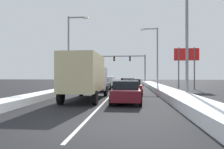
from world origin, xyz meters
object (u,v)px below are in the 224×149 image
object	(u,v)px
sedan_maroon_right_lane_nearest	(126,92)
suv_white_center_lane_third	(108,81)
sedan_red_right_lane_second	(132,87)
sedan_charcoal_center_lane_second	(101,85)
sedan_green_right_lane_third	(128,84)
street_lamp_left_mid	(71,47)
traffic_light_gantry	(128,62)
street_lamp_right_mid	(155,52)
street_lamp_right_near	(182,33)
roadside_sign_right	(186,59)
box_truck_center_lane_nearest	(86,75)

from	to	relation	value
sedan_maroon_right_lane_nearest	suv_white_center_lane_third	distance (m)	17.11
sedan_red_right_lane_second	sedan_charcoal_center_lane_second	distance (m)	5.27
sedan_green_right_lane_third	street_lamp_left_mid	world-z (taller)	street_lamp_left_mid
sedan_green_right_lane_third	sedan_charcoal_center_lane_second	distance (m)	3.68
traffic_light_gantry	street_lamp_right_mid	xyz separation A→B (m)	(4.32, -12.55, 0.59)
street_lamp_right_near	street_lamp_right_mid	bearing A→B (deg)	91.52
sedan_green_right_lane_third	street_lamp_left_mid	xyz separation A→B (m)	(-7.23, -0.61, 4.76)
suv_white_center_lane_third	traffic_light_gantry	size ratio (longest dim) A/B	0.46
street_lamp_right_mid	street_lamp_left_mid	size ratio (longest dim) A/B	0.96
sedan_red_right_lane_second	street_lamp_right_mid	bearing A→B (deg)	71.66
sedan_maroon_right_lane_nearest	sedan_green_right_lane_third	xyz separation A→B (m)	(-0.06, 11.77, 0.00)
sedan_maroon_right_lane_nearest	suv_white_center_lane_third	bearing A→B (deg)	100.87
street_lamp_right_near	roadside_sign_right	world-z (taller)	street_lamp_right_near
street_lamp_left_mid	traffic_light_gantry	bearing A→B (deg)	69.03
sedan_green_right_lane_third	box_truck_center_lane_nearest	size ratio (longest dim) A/B	0.63
suv_white_center_lane_third	street_lamp_left_mid	bearing A→B (deg)	-125.72
suv_white_center_lane_third	street_lamp_left_mid	distance (m)	8.29
street_lamp_right_mid	sedan_maroon_right_lane_nearest	bearing A→B (deg)	-103.38
street_lamp_left_mid	box_truck_center_lane_nearest	bearing A→B (deg)	-67.01
sedan_red_right_lane_second	sedan_green_right_lane_third	bearing A→B (deg)	94.42
suv_white_center_lane_third	street_lamp_right_mid	xyz separation A→B (m)	(7.19, -0.12, 4.30)
street_lamp_left_mid	sedan_maroon_right_lane_nearest	bearing A→B (deg)	-56.86
sedan_red_right_lane_second	sedan_green_right_lane_third	xyz separation A→B (m)	(-0.45, 5.86, 0.00)
sedan_green_right_lane_third	street_lamp_right_near	distance (m)	11.33
sedan_charcoal_center_lane_second	roadside_sign_right	xyz separation A→B (m)	(10.75, 3.38, 3.25)
sedan_green_right_lane_third	traffic_light_gantry	world-z (taller)	traffic_light_gantry
street_lamp_right_near	street_lamp_left_mid	distance (m)	14.61
sedan_red_right_lane_second	suv_white_center_lane_third	distance (m)	11.49
sedan_maroon_right_lane_nearest	street_lamp_right_near	xyz separation A→B (m)	(4.35, 2.32, 4.44)
sedan_maroon_right_lane_nearest	street_lamp_left_mid	xyz separation A→B (m)	(-7.28, 11.16, 4.76)
sedan_green_right_lane_third	sedan_red_right_lane_second	bearing A→B (deg)	-85.58
sedan_red_right_lane_second	suv_white_center_lane_third	size ratio (longest dim) A/B	0.92
box_truck_center_lane_nearest	street_lamp_right_near	world-z (taller)	street_lamp_right_near
street_lamp_right_near	suv_white_center_lane_third	bearing A→B (deg)	117.61
box_truck_center_lane_nearest	suv_white_center_lane_third	size ratio (longest dim) A/B	1.47
traffic_light_gantry	sedan_maroon_right_lane_nearest	bearing A→B (deg)	-89.30
sedan_green_right_lane_third	box_truck_center_lane_nearest	xyz separation A→B (m)	(-3.00, -10.57, 1.14)
sedan_maroon_right_lane_nearest	roadside_sign_right	xyz separation A→B (m)	(7.59, 13.17, 3.25)
sedan_charcoal_center_lane_second	street_lamp_right_mid	xyz separation A→B (m)	(7.13, 6.89, 4.55)
suv_white_center_lane_third	street_lamp_right_near	distance (m)	16.87
box_truck_center_lane_nearest	sedan_red_right_lane_second	bearing A→B (deg)	53.75
box_truck_center_lane_nearest	sedan_green_right_lane_third	bearing A→B (deg)	74.15
sedan_red_right_lane_second	box_truck_center_lane_nearest	distance (m)	5.95
sedan_charcoal_center_lane_second	street_lamp_left_mid	xyz separation A→B (m)	(-4.13, 1.37, 4.76)
sedan_red_right_lane_second	suv_white_center_lane_third	bearing A→B (deg)	108.39
street_lamp_right_near	street_lamp_right_mid	xyz separation A→B (m)	(-0.38, 14.36, 0.11)
traffic_light_gantry	street_lamp_left_mid	size ratio (longest dim) A/B	1.13
roadside_sign_right	box_truck_center_lane_nearest	bearing A→B (deg)	-131.64
sedan_green_right_lane_third	traffic_light_gantry	xyz separation A→B (m)	(-0.30, 17.47, 3.96)
street_lamp_right_mid	traffic_light_gantry	bearing A→B (deg)	109.00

